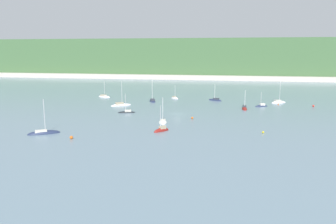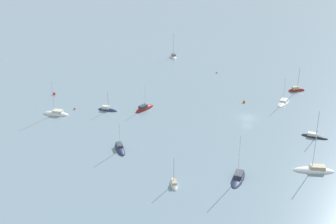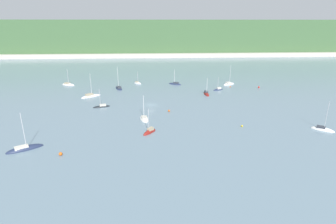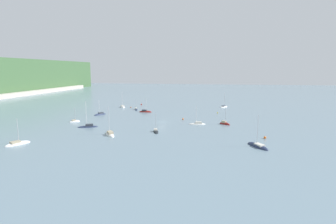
{
  "view_description": "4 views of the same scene",
  "coord_description": "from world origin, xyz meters",
  "px_view_note": "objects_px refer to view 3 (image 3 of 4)",
  "views": [
    {
      "loc": [
        17.44,
        -112.52,
        21.9
      ],
      "look_at": [
        -0.1,
        -16.98,
        3.76
      ],
      "focal_mm": 35.0,
      "sensor_mm": 36.0,
      "label": 1
    },
    {
      "loc": [
        -58.8,
        96.72,
        51.11
      ],
      "look_at": [
        14.31,
        15.25,
        2.44
      ],
      "focal_mm": 50.0,
      "sensor_mm": 36.0,
      "label": 2
    },
    {
      "loc": [
        0.82,
        -94.41,
        29.6
      ],
      "look_at": [
        5.64,
        -14.22,
        2.01
      ],
      "focal_mm": 28.0,
      "sensor_mm": 36.0,
      "label": 3
    },
    {
      "loc": [
        -107.83,
        -22.03,
        22.2
      ],
      "look_at": [
        7.79,
        -0.99,
        3.12
      ],
      "focal_mm": 28.0,
      "sensor_mm": 36.0,
      "label": 4
    }
  ],
  "objects_px": {
    "sailboat_9": "(229,84)",
    "mooring_buoy_0": "(169,111)",
    "sailboat_1": "(175,84)",
    "sailboat_2": "(322,130)",
    "sailboat_8": "(91,96)",
    "sailboat_10": "(68,85)",
    "sailboat_5": "(119,88)",
    "sailboat_11": "(218,90)",
    "sailboat_4": "(144,119)",
    "sailboat_3": "(25,149)",
    "sailboat_7": "(102,107)",
    "sailboat_0": "(138,83)",
    "sailboat_12": "(150,132)",
    "sailboat_6": "(206,94)",
    "mooring_buoy_3": "(230,87)",
    "mooring_buoy_4": "(242,126)",
    "mooring_buoy_2": "(61,154)",
    "mooring_buoy_1": "(259,87)"
  },
  "relations": [
    {
      "from": "sailboat_7",
      "to": "mooring_buoy_1",
      "type": "distance_m",
      "value": 73.84
    },
    {
      "from": "mooring_buoy_3",
      "to": "sailboat_2",
      "type": "bearing_deg",
      "value": -77.95
    },
    {
      "from": "sailboat_0",
      "to": "sailboat_1",
      "type": "xyz_separation_m",
      "value": [
        18.93,
        -2.89,
        0.01
      ]
    },
    {
      "from": "sailboat_9",
      "to": "sailboat_12",
      "type": "relative_size",
      "value": 1.27
    },
    {
      "from": "sailboat_0",
      "to": "sailboat_2",
      "type": "xyz_separation_m",
      "value": [
        56.54,
        -64.19,
        -0.0
      ]
    },
    {
      "from": "sailboat_1",
      "to": "sailboat_10",
      "type": "distance_m",
      "value": 53.33
    },
    {
      "from": "mooring_buoy_2",
      "to": "mooring_buoy_4",
      "type": "relative_size",
      "value": 1.5
    },
    {
      "from": "sailboat_3",
      "to": "sailboat_8",
      "type": "distance_m",
      "value": 48.31
    },
    {
      "from": "sailboat_9",
      "to": "sailboat_11",
      "type": "relative_size",
      "value": 1.61
    },
    {
      "from": "sailboat_10",
      "to": "mooring_buoy_0",
      "type": "relative_size",
      "value": 11.98
    },
    {
      "from": "sailboat_3",
      "to": "sailboat_6",
      "type": "relative_size",
      "value": 1.27
    },
    {
      "from": "sailboat_5",
      "to": "sailboat_7",
      "type": "height_order",
      "value": "sailboat_5"
    },
    {
      "from": "sailboat_1",
      "to": "mooring_buoy_2",
      "type": "height_order",
      "value": "sailboat_1"
    },
    {
      "from": "sailboat_6",
      "to": "sailboat_10",
      "type": "xyz_separation_m",
      "value": [
        -65.19,
        21.92,
        -0.04
      ]
    },
    {
      "from": "sailboat_4",
      "to": "sailboat_6",
      "type": "relative_size",
      "value": 1.03
    },
    {
      "from": "sailboat_9",
      "to": "mooring_buoy_0",
      "type": "height_order",
      "value": "sailboat_9"
    },
    {
      "from": "sailboat_5",
      "to": "sailboat_7",
      "type": "bearing_deg",
      "value": 152.06
    },
    {
      "from": "sailboat_3",
      "to": "mooring_buoy_4",
      "type": "bearing_deg",
      "value": -20.66
    },
    {
      "from": "sailboat_1",
      "to": "sailboat_12",
      "type": "distance_m",
      "value": 61.48
    },
    {
      "from": "sailboat_0",
      "to": "sailboat_8",
      "type": "distance_m",
      "value": 29.93
    },
    {
      "from": "sailboat_1",
      "to": "sailboat_2",
      "type": "relative_size",
      "value": 0.84
    },
    {
      "from": "sailboat_4",
      "to": "sailboat_10",
      "type": "relative_size",
      "value": 0.98
    },
    {
      "from": "sailboat_11",
      "to": "sailboat_8",
      "type": "bearing_deg",
      "value": -17.39
    },
    {
      "from": "sailboat_1",
      "to": "mooring_buoy_0",
      "type": "distance_m",
      "value": 42.58
    },
    {
      "from": "sailboat_6",
      "to": "sailboat_8",
      "type": "xyz_separation_m",
      "value": [
        -49.2,
        -0.73,
        0.01
      ]
    },
    {
      "from": "sailboat_0",
      "to": "sailboat_7",
      "type": "distance_m",
      "value": 39.89
    },
    {
      "from": "sailboat_4",
      "to": "sailboat_8",
      "type": "height_order",
      "value": "sailboat_8"
    },
    {
      "from": "sailboat_6",
      "to": "sailboat_9",
      "type": "xyz_separation_m",
      "value": [
        15.05,
        18.14,
        -0.0
      ]
    },
    {
      "from": "sailboat_9",
      "to": "sailboat_11",
      "type": "bearing_deg",
      "value": -156.64
    },
    {
      "from": "sailboat_4",
      "to": "sailboat_9",
      "type": "relative_size",
      "value": 0.81
    },
    {
      "from": "sailboat_6",
      "to": "sailboat_2",
      "type": "bearing_deg",
      "value": 30.6
    },
    {
      "from": "sailboat_6",
      "to": "sailboat_9",
      "type": "distance_m",
      "value": 23.57
    },
    {
      "from": "sailboat_1",
      "to": "sailboat_5",
      "type": "relative_size",
      "value": 0.74
    },
    {
      "from": "sailboat_1",
      "to": "mooring_buoy_2",
      "type": "distance_m",
      "value": 79.6
    },
    {
      "from": "sailboat_2",
      "to": "sailboat_9",
      "type": "height_order",
      "value": "sailboat_9"
    },
    {
      "from": "sailboat_7",
      "to": "mooring_buoy_0",
      "type": "distance_m",
      "value": 25.4
    },
    {
      "from": "sailboat_2",
      "to": "sailboat_4",
      "type": "xyz_separation_m",
      "value": [
        -51.82,
        12.14,
        0.01
      ]
    },
    {
      "from": "sailboat_6",
      "to": "mooring_buoy_0",
      "type": "xyz_separation_m",
      "value": [
        -17.65,
        -22.18,
        0.24
      ]
    },
    {
      "from": "sailboat_0",
      "to": "sailboat_4",
      "type": "bearing_deg",
      "value": -43.77
    },
    {
      "from": "sailboat_9",
      "to": "mooring_buoy_3",
      "type": "bearing_deg",
      "value": -128.93
    },
    {
      "from": "sailboat_1",
      "to": "sailboat_4",
      "type": "height_order",
      "value": "sailboat_4"
    },
    {
      "from": "sailboat_8",
      "to": "sailboat_10",
      "type": "distance_m",
      "value": 27.73
    },
    {
      "from": "sailboat_2",
      "to": "mooring_buoy_1",
      "type": "distance_m",
      "value": 51.34
    },
    {
      "from": "sailboat_2",
      "to": "mooring_buoy_3",
      "type": "relative_size",
      "value": 17.13
    },
    {
      "from": "sailboat_5",
      "to": "sailboat_12",
      "type": "bearing_deg",
      "value": 173.96
    },
    {
      "from": "mooring_buoy_4",
      "to": "sailboat_8",
      "type": "bearing_deg",
      "value": 144.99
    },
    {
      "from": "sailboat_5",
      "to": "mooring_buoy_0",
      "type": "xyz_separation_m",
      "value": [
        21.43,
        -34.68,
        0.2
      ]
    },
    {
      "from": "sailboat_4",
      "to": "sailboat_12",
      "type": "distance_m",
      "value": 11.2
    },
    {
      "from": "sailboat_11",
      "to": "sailboat_2",
      "type": "bearing_deg",
      "value": 85.7
    },
    {
      "from": "sailboat_5",
      "to": "sailboat_11",
      "type": "height_order",
      "value": "sailboat_5"
    }
  ]
}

